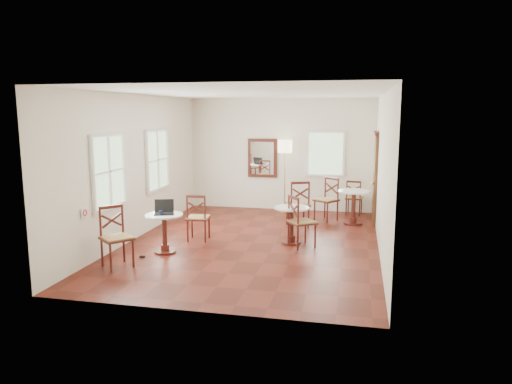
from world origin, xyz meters
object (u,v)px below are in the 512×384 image
at_px(cafe_table_back, 354,203).
at_px(cafe_table_near, 164,229).
at_px(floor_lamp, 285,151).
at_px(water_glass, 164,210).
at_px(power_adapter, 142,257).
at_px(chair_near_b, 116,237).
at_px(navy_mug, 161,213).
at_px(chair_near_a, 198,217).
at_px(cafe_table_mid, 292,221).
at_px(chair_mid_a, 298,204).
at_px(chair_mid_b, 301,222).
at_px(chair_back_b, 327,199).
at_px(laptop, 164,210).
at_px(mouse, 169,213).
at_px(chair_back_a, 354,197).

bearing_deg(cafe_table_back, cafe_table_near, -137.82).
xyz_separation_m(cafe_table_near, floor_lamp, (1.64, 4.19, 1.16)).
bearing_deg(water_glass, power_adapter, -112.15).
bearing_deg(chair_near_b, power_adapter, 20.54).
bearing_deg(navy_mug, chair_near_b, -118.16).
distance_m(chair_near_a, water_glass, 0.95).
distance_m(cafe_table_mid, chair_mid_a, 1.46).
distance_m(cafe_table_mid, water_glass, 2.54).
bearing_deg(chair_mid_b, cafe_table_mid, 9.41).
xyz_separation_m(cafe_table_mid, chair_near_b, (-2.74, -2.09, 0.06)).
relative_size(chair_mid_b, navy_mug, 9.77).
relative_size(cafe_table_near, chair_mid_b, 0.73).
bearing_deg(water_glass, floor_lamp, 66.97).
xyz_separation_m(chair_back_b, floor_lamp, (-1.17, 0.76, 1.10)).
xyz_separation_m(chair_near_a, floor_lamp, (1.31, 3.21, 1.13)).
bearing_deg(cafe_table_back, laptop, -138.52).
relative_size(chair_near_a, mouse, 10.68).
distance_m(mouse, water_glass, 0.19).
height_order(chair_mid_b, mouse, chair_mid_b).
bearing_deg(mouse, cafe_table_mid, 22.18).
height_order(chair_back_b, floor_lamp, floor_lamp).
relative_size(cafe_table_back, navy_mug, 7.72).
distance_m(chair_near_b, chair_mid_a, 4.45).
xyz_separation_m(cafe_table_back, water_glass, (-3.52, -2.96, 0.30)).
distance_m(cafe_table_near, chair_near_a, 1.03).
height_order(chair_near_b, laptop, chair_near_b).
height_order(chair_near_a, laptop, laptop).
distance_m(chair_mid_b, power_adapter, 3.09).
height_order(laptop, mouse, laptop).
bearing_deg(chair_back_a, water_glass, 56.65).
distance_m(cafe_table_near, floor_lamp, 4.65).
xyz_separation_m(chair_back_a, laptop, (-3.48, -4.18, 0.36)).
height_order(cafe_table_near, chair_back_a, chair_back_a).
bearing_deg(cafe_table_mid, mouse, -153.24).
height_order(cafe_table_near, power_adapter, cafe_table_near).
xyz_separation_m(chair_near_b, laptop, (0.47, 1.00, 0.29)).
distance_m(chair_near_a, floor_lamp, 3.65).
distance_m(chair_mid_b, floor_lamp, 3.53).
relative_size(chair_near_a, chair_back_a, 1.08).
height_order(chair_back_b, power_adapter, chair_back_b).
height_order(cafe_table_near, mouse, mouse).
bearing_deg(laptop, cafe_table_back, 22.02).
height_order(chair_mid_b, chair_back_a, chair_mid_b).
xyz_separation_m(laptop, water_glass, (-0.05, 0.11, -0.01)).
height_order(chair_mid_a, chair_back_a, chair_mid_a).
height_order(chair_mid_a, chair_back_b, chair_mid_a).
height_order(chair_near_b, chair_back_a, chair_near_b).
xyz_separation_m(cafe_table_near, chair_back_a, (3.46, 4.23, -0.01)).
relative_size(chair_near_b, laptop, 2.41).
height_order(chair_back_b, navy_mug, chair_back_b).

